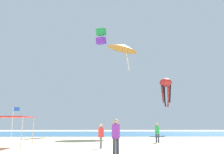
% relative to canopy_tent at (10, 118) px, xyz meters
% --- Properties ---
extents(ground, '(110.00, 110.00, 0.10)m').
position_rel_canopy_tent_xyz_m(ground, '(5.65, -1.07, -2.12)').
color(ground, beige).
extents(ocean_strip, '(110.00, 25.66, 0.03)m').
position_rel_canopy_tent_xyz_m(ocean_strip, '(5.65, 27.58, -2.06)').
color(ocean_strip, '#28608C').
rests_on(ocean_strip, ground).
extents(canopy_tent, '(2.81, 2.61, 2.20)m').
position_rel_canopy_tent_xyz_m(canopy_tent, '(0.00, 0.00, 0.00)').
color(canopy_tent, '#B2B2B7').
rests_on(canopy_tent, ground).
extents(person_leftmost, '(0.39, 0.44, 1.65)m').
position_rel_canopy_tent_xyz_m(person_leftmost, '(6.82, -1.20, -1.11)').
color(person_leftmost, slate).
rests_on(person_leftmost, ground).
extents(person_central, '(0.45, 0.45, 1.91)m').
position_rel_canopy_tent_xyz_m(person_central, '(7.71, -4.83, -0.95)').
color(person_central, '#33384C').
rests_on(person_central, ground).
extents(person_rightmost, '(0.41, 0.42, 1.72)m').
position_rel_canopy_tent_xyz_m(person_rightmost, '(11.87, 4.13, -1.06)').
color(person_rightmost, '#33384C').
rests_on(person_rightmost, ground).
extents(banner_flag, '(0.61, 0.06, 3.23)m').
position_rel_canopy_tent_xyz_m(banner_flag, '(-1.59, 4.83, -0.10)').
color(banner_flag, silver).
rests_on(banner_flag, ground).
extents(kite_delta_orange, '(6.28, 6.25, 4.34)m').
position_rel_canopy_tent_xyz_m(kite_delta_orange, '(9.72, 17.26, 11.42)').
color(kite_delta_orange, orange).
extents(kite_box_green, '(2.13, 2.24, 3.44)m').
position_rel_canopy_tent_xyz_m(kite_box_green, '(6.10, 26.27, 16.59)').
color(kite_box_green, green).
extents(kite_octopus_red, '(2.43, 2.43, 4.81)m').
position_rel_canopy_tent_xyz_m(kite_octopus_red, '(17.15, 20.98, 6.21)').
color(kite_octopus_red, red).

